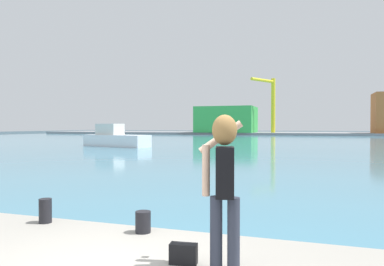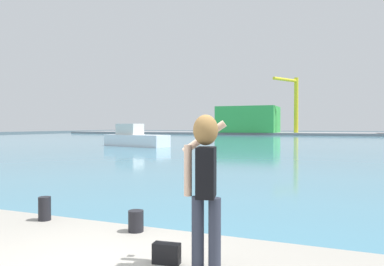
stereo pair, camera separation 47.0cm
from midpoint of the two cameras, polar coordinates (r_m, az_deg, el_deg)
ground_plane at (r=53.28m, az=19.69°, el=-1.29°), size 220.00×220.00×0.00m
harbor_water at (r=55.28m, az=19.78°, el=-1.20°), size 140.00×100.00×0.02m
far_shore_dock at (r=95.24m, az=20.72°, el=-0.10°), size 140.00×20.00×0.55m
person_photographer at (r=4.10m, az=5.39°, el=-6.60°), size 0.53×0.54×1.74m
handbag at (r=4.49m, az=-0.85°, el=-18.33°), size 0.33×0.17×0.24m
harbor_bollard at (r=5.75m, az=-6.39°, el=-13.53°), size 0.23×0.23×0.32m
harbor_bollard_2 at (r=6.76m, az=-20.18°, el=-11.03°), size 0.21×0.21×0.40m
boat_moored at (r=39.06m, az=-8.58°, el=-0.82°), size 7.90×3.94×2.39m
warehouse_left at (r=92.75m, az=8.93°, el=2.09°), size 14.32×10.56×6.43m
port_crane at (r=89.62m, az=15.74°, el=5.10°), size 4.87×8.06×13.07m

